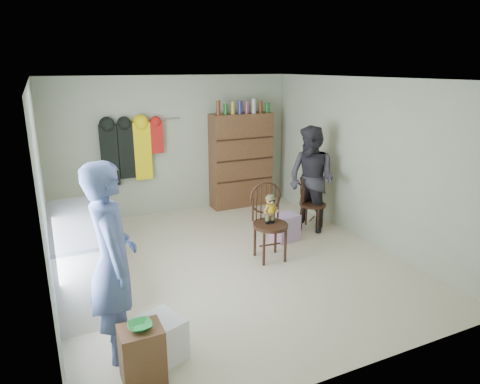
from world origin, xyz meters
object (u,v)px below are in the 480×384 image
counter (79,257)px  dresser (241,160)px  chair_front (269,216)px  chair_far (310,201)px

counter → dresser: (3.20, 2.30, 0.44)m
counter → chair_front: 2.53m
chair_far → dresser: dresser is taller
counter → chair_far: (3.70, 0.65, 0.02)m
chair_far → dresser: 1.77m
counter → chair_front: (2.52, -0.07, 0.15)m
counter → chair_far: counter is taller
chair_front → chair_far: chair_front is taller
chair_front → chair_far: size_ratio=1.20×
counter → chair_front: bearing=-1.5°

